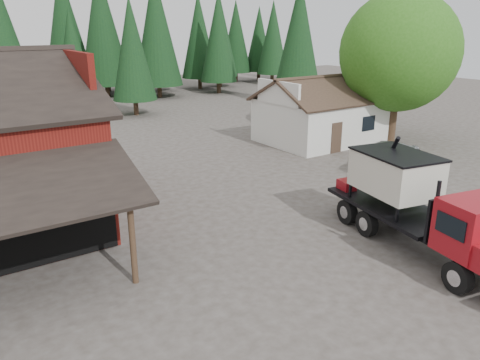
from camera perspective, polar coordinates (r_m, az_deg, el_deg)
ground at (r=17.03m, az=8.23°, el=-9.76°), size 120.00×120.00×0.00m
farmhouse at (r=34.01m, az=9.88°, el=7.48°), size 8.60×6.42×4.65m
deciduous_tree at (r=34.48m, az=18.85°, el=14.06°), size 8.00×8.00×10.20m
conifer_backdrop at (r=54.48m, az=-23.32°, el=8.56°), size 76.00×16.00×16.00m
near_pine_b at (r=44.09m, az=-13.04°, el=15.30°), size 3.96×3.96×10.40m
near_pine_c at (r=49.09m, az=7.18°, el=17.07°), size 4.84×4.84×12.40m
feed_truck at (r=18.23m, az=21.20°, el=-2.68°), size 3.92×8.86×3.87m
silver_car at (r=28.78m, az=17.90°, el=3.03°), size 6.13×4.70×1.55m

